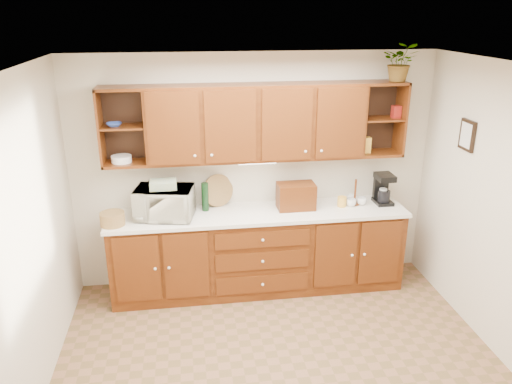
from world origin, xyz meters
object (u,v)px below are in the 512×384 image
object	(u,v)px
microwave	(164,203)
bread_box	(296,196)
coffee_maker	(383,189)
potted_plant	(401,62)

from	to	relation	value
microwave	bread_box	world-z (taller)	microwave
coffee_maker	potted_plant	xyz separation A→B (m)	(0.08, 0.04, 1.38)
bread_box	coffee_maker	xyz separation A→B (m)	(1.01, 0.03, 0.02)
bread_box	coffee_maker	size ratio (longest dim) A/B	1.18
bread_box	potted_plant	world-z (taller)	potted_plant
bread_box	potted_plant	bearing A→B (deg)	3.20
microwave	potted_plant	world-z (taller)	potted_plant
coffee_maker	potted_plant	bearing A→B (deg)	25.18
microwave	bread_box	xyz separation A→B (m)	(1.42, 0.05, -0.02)
microwave	bread_box	size ratio (longest dim) A/B	1.45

